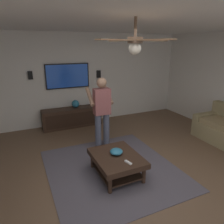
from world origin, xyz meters
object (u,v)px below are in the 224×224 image
at_px(wall_speaker_left, 99,74).
at_px(wall_speaker_right, 30,75).
at_px(tv, 68,76).
at_px(vase_round, 75,104).
at_px(bowl, 116,152).
at_px(ceiling_fan, 135,43).
at_px(media_console, 72,117).
at_px(coffee_table, 117,161).
at_px(remote_white, 128,162).
at_px(person_standing, 102,109).

distance_m(wall_speaker_left, wall_speaker_right, 1.96).
bearing_deg(tv, vase_round, 36.16).
bearing_deg(wall_speaker_left, tv, 90.79).
bearing_deg(vase_round, wall_speaker_left, -76.28).
distance_m(bowl, ceiling_fan, 1.98).
bearing_deg(ceiling_fan, bowl, -4.06).
height_order(media_console, bowl, media_console).
distance_m(coffee_table, remote_white, 0.34).
height_order(tv, wall_speaker_right, tv).
bearing_deg(media_console, ceiling_fan, 1.48).
bearing_deg(person_standing, coffee_table, 173.65).
xyz_separation_m(wall_speaker_left, ceiling_fan, (-3.62, 0.87, 0.87)).
relative_size(wall_speaker_left, ceiling_fan, 0.18).
distance_m(person_standing, remote_white, 1.58).
xyz_separation_m(vase_round, wall_speaker_right, (0.20, 1.14, 0.87)).
bearing_deg(tv, wall_speaker_right, -90.75).
bearing_deg(vase_round, tv, 36.16).
bearing_deg(ceiling_fan, coffee_table, -2.84).
xyz_separation_m(coffee_table, bowl, (0.05, -0.02, 0.16)).
height_order(coffee_table, wall_speaker_right, wall_speaker_right).
height_order(coffee_table, ceiling_fan, ceiling_fan).
xyz_separation_m(coffee_table, tv, (3.02, 0.12, 1.16)).
bearing_deg(bowl, remote_white, -171.80).
bearing_deg(remote_white, bowl, -6.07).
distance_m(coffee_table, person_standing, 1.35).
bearing_deg(ceiling_fan, tv, 1.38).
distance_m(media_console, ceiling_fan, 3.94).
distance_m(person_standing, vase_round, 1.69).
xyz_separation_m(tv, wall_speaker_left, (0.01, -0.96, 0.00)).
distance_m(tv, person_standing, 1.94).
xyz_separation_m(tv, ceiling_fan, (-3.60, -0.09, 0.87)).
relative_size(remote_white, vase_round, 0.68).
height_order(coffee_table, media_console, media_console).
xyz_separation_m(remote_white, vase_round, (3.14, 0.05, 0.25)).
distance_m(media_console, wall_speaker_left, 1.55).
height_order(wall_speaker_right, ceiling_fan, ceiling_fan).
xyz_separation_m(coffee_table, wall_speaker_right, (3.03, 1.12, 1.24)).
relative_size(vase_round, wall_speaker_right, 1.00).
distance_m(tv, vase_round, 0.83).
relative_size(bowl, remote_white, 1.55).
height_order(remote_white, wall_speaker_right, wall_speaker_right).
bearing_deg(media_console, wall_speaker_left, 104.81).
xyz_separation_m(wall_speaker_right, ceiling_fan, (-3.62, -1.09, 0.80)).
xyz_separation_m(person_standing, bowl, (-1.13, 0.18, -0.48)).
xyz_separation_m(remote_white, ceiling_fan, (-0.27, 0.10, 1.92)).
bearing_deg(wall_speaker_left, bowl, 164.50).
bearing_deg(wall_speaker_right, ceiling_fan, -163.24).
bearing_deg(ceiling_fan, wall_speaker_left, -13.58).
bearing_deg(remote_white, tv, -11.12).
relative_size(media_console, ceiling_fan, 1.41).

